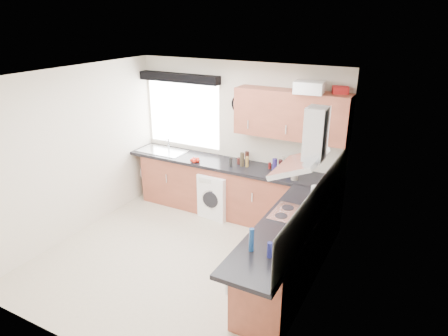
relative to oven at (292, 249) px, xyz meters
The scene contains 40 objects.
ground_plane 1.59m from the oven, 168.69° to the right, with size 3.60×3.60×0.00m, color beige.
ceiling 2.58m from the oven, 168.69° to the right, with size 3.60×3.60×0.02m, color white.
wall_back 2.28m from the oven, 135.00° to the left, with size 3.60×0.02×2.50m, color silver.
wall_front 2.71m from the oven, 125.54° to the right, with size 3.60×0.02×2.50m, color silver.
wall_left 3.41m from the oven, behind, with size 0.02×3.60×2.50m, color silver.
wall_right 0.93m from the oven, 45.00° to the right, with size 0.02×3.60×2.50m, color silver.
window 3.16m from the oven, 149.70° to the left, with size 1.40×0.02×1.10m, color white.
window_blind 3.40m from the oven, 151.23° to the left, with size 1.50×0.18×0.14m, color black.
splashback 0.81m from the oven, ahead, with size 0.01×3.00×0.54m, color white.
base_cab_back 2.01m from the oven, 142.90° to the left, with size 3.00×0.58×0.86m, color brown.
base_cab_corner 1.20m from the oven, 90.00° to the left, with size 0.60×0.60×0.86m, color brown.
base_cab_right 0.15m from the oven, 86.19° to the right, with size 0.58×2.10×0.86m, color brown.
worktop_back 1.98m from the oven, 141.34° to the left, with size 3.60×0.62×0.05m, color black.
worktop_right 0.55m from the oven, 90.00° to the right, with size 0.62×2.42×0.05m, color black.
sink 3.12m from the oven, 157.02° to the left, with size 0.84×0.46×0.10m, color silver, non-canonical shape.
oven is the anchor object (origin of this frame).
hob_plate 0.49m from the oven, 90.00° to the left, with size 0.52×0.52×0.01m, color silver.
extractor_hood 1.35m from the oven, ahead, with size 0.52×0.78×0.66m, color silver, non-canonical shape.
upper_cabinets 1.99m from the oven, 112.54° to the left, with size 1.70×0.35×0.70m, color brown.
washing_machine 1.98m from the oven, 146.31° to the left, with size 0.51×0.49×0.75m, color white.
wall_clock 2.50m from the oven, 134.41° to the left, with size 0.32×0.32×0.04m, color black.
casserole 2.20m from the oven, 103.14° to the left, with size 0.39×0.28×0.16m, color white.
storage_box 2.27m from the oven, 85.97° to the left, with size 0.21×0.18×0.10m, color red.
utensil_pot 1.24m from the oven, 108.43° to the left, with size 0.10×0.10×0.14m, color #73685C.
kitchen_roll 0.75m from the oven, 74.71° to the left, with size 0.11×0.11×0.23m, color white.
tomato_cluster 2.32m from the oven, 153.70° to the left, with size 0.14×0.14×0.07m, color red, non-canonical shape.
jar_0 1.38m from the oven, 112.34° to the left, with size 0.06×0.06×0.10m, color #16184C.
jar_1 1.83m from the oven, 136.79° to the left, with size 0.07×0.07×0.22m, color #3C3221.
jar_2 1.88m from the oven, 142.34° to the left, with size 0.05×0.05×0.15m, color black.
jar_3 1.97m from the oven, 132.47° to the left, with size 0.07×0.07×0.18m, color #3F1D16.
jar_4 1.78m from the oven, 134.54° to the left, with size 0.05×0.05×0.16m, color olive.
jar_5 1.41m from the oven, 122.15° to the left, with size 0.07×0.07×0.26m, color #211853.
jar_6 1.92m from the oven, 137.05° to the left, with size 0.07×0.07×0.10m, color #441B18.
jar_7 1.46m from the oven, 117.73° to the left, with size 0.07×0.07×0.21m, color #341214.
jar_8 1.36m from the oven, 119.02° to the left, with size 0.07×0.07×0.17m, color #C1B1A5.
jar_9 1.63m from the oven, 122.88° to the left, with size 0.05×0.05×0.10m, color #541211.
jar_10 1.45m from the oven, 108.79° to the left, with size 0.05×0.05×0.22m, color black.
jar_11 1.58m from the oven, 115.77° to the left, with size 0.06×0.06×0.23m, color #B5AD9A.
bottle_0 1.13m from the oven, 85.84° to the right, with size 0.05×0.05×0.17m, color navy.
bottle_1 1.14m from the oven, 98.23° to the right, with size 0.05×0.05×0.26m, color navy.
Camera 1 is at (2.76, -3.88, 3.19)m, focal length 32.00 mm.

